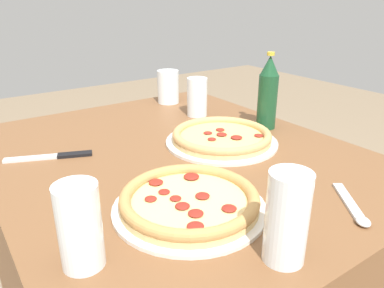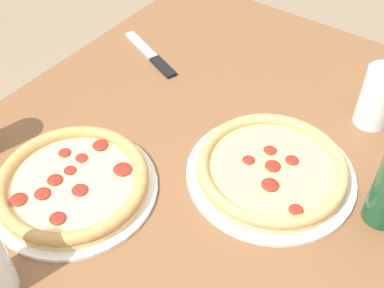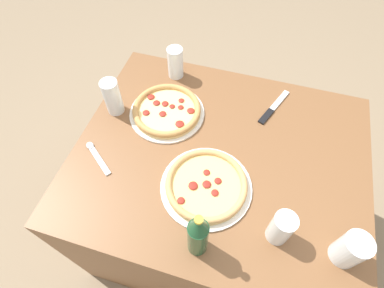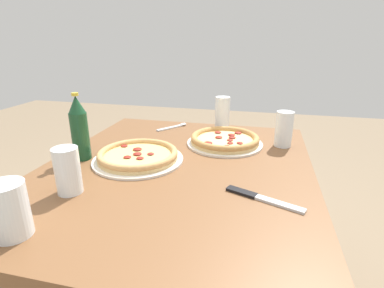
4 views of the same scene
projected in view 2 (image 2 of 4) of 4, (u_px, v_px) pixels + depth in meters
table at (207, 244)px, 1.23m from camera, size 1.07×0.88×0.75m
pizza_veggie at (73, 183)px, 0.86m from camera, size 0.30×0.30×0.04m
pizza_salami at (271, 169)px, 0.88m from camera, size 0.31×0.31×0.04m
glass_orange_juice at (376, 100)px, 0.96m from camera, size 0.07×0.07×0.13m
knife at (152, 56)px, 1.16m from camera, size 0.10×0.21×0.01m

